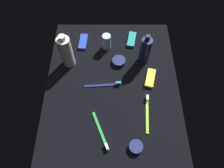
% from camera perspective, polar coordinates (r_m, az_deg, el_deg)
% --- Properties ---
extents(ground_plane, '(0.84, 0.64, 0.01)m').
position_cam_1_polar(ground_plane, '(0.97, 0.00, -1.05)').
color(ground_plane, black).
extents(lotion_bottle, '(0.05, 0.05, 0.18)m').
position_cam_1_polar(lotion_bottle, '(1.01, 9.31, 9.41)').
color(lotion_bottle, '#161E4E').
rests_on(lotion_bottle, ground_plane).
extents(bodywash_bottle, '(0.06, 0.06, 0.20)m').
position_cam_1_polar(bodywash_bottle, '(1.00, -12.95, 8.94)').
color(bodywash_bottle, silver).
rests_on(bodywash_bottle, ground_plane).
extents(deodorant_stick, '(0.04, 0.04, 0.09)m').
position_cam_1_polar(deodorant_stick, '(1.08, -1.58, 11.92)').
color(deodorant_stick, silver).
rests_on(deodorant_stick, ground_plane).
extents(toothbrush_navy, '(0.03, 0.18, 0.02)m').
position_cam_1_polar(toothbrush_navy, '(0.97, -2.02, -0.20)').
color(toothbrush_navy, navy).
rests_on(toothbrush_navy, ground_plane).
extents(toothbrush_green, '(0.17, 0.08, 0.02)m').
position_cam_1_polar(toothbrush_green, '(0.88, -3.13, -13.66)').
color(toothbrush_green, green).
rests_on(toothbrush_green, ground_plane).
extents(toothbrush_lime, '(0.18, 0.03, 0.02)m').
position_cam_1_polar(toothbrush_lime, '(0.92, 9.93, -7.63)').
color(toothbrush_lime, '#8CD133').
rests_on(toothbrush_lime, ground_plane).
extents(snack_bar_blue, '(0.11, 0.05, 0.01)m').
position_cam_1_polar(snack_bar_blue, '(1.14, -8.24, 11.81)').
color(snack_bar_blue, blue).
rests_on(snack_bar_blue, ground_plane).
extents(snack_bar_yellow, '(0.11, 0.06, 0.01)m').
position_cam_1_polar(snack_bar_yellow, '(1.00, 10.76, 1.67)').
color(snack_bar_yellow, yellow).
rests_on(snack_bar_yellow, ground_plane).
extents(snack_bar_teal, '(0.11, 0.06, 0.01)m').
position_cam_1_polar(snack_bar_teal, '(1.14, 5.54, 12.47)').
color(snack_bar_teal, teal).
rests_on(snack_bar_teal, ground_plane).
extents(cream_tin_left, '(0.07, 0.07, 0.02)m').
position_cam_1_polar(cream_tin_left, '(1.04, 1.88, 6.49)').
color(cream_tin_left, navy).
rests_on(cream_tin_left, ground_plane).
extents(cream_tin_right, '(0.06, 0.06, 0.02)m').
position_cam_1_polar(cream_tin_right, '(0.86, 6.73, -17.29)').
color(cream_tin_right, navy).
rests_on(cream_tin_right, ground_plane).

